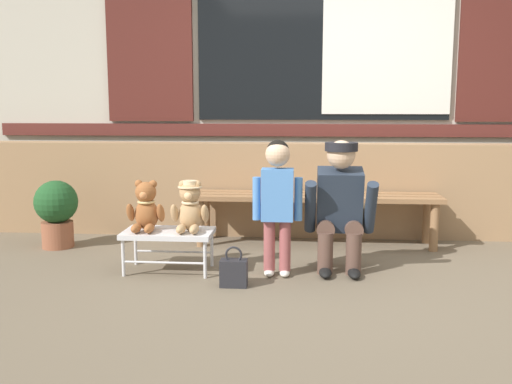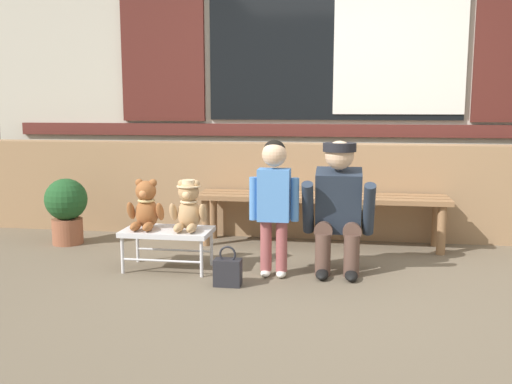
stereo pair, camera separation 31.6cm
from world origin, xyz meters
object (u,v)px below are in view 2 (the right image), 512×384
at_px(teddy_bear_with_hat, 188,206).
at_px(handbag_on_ground, 228,272).
at_px(child_standing, 274,193).
at_px(potted_plant, 66,207).
at_px(wooden_bench_long, 321,203).
at_px(adult_crouching, 340,207).
at_px(teddy_bear_plain, 146,206).
at_px(small_display_bench, 168,234).

relative_size(teddy_bear_with_hat, handbag_on_ground, 1.34).
height_order(child_standing, potted_plant, child_standing).
height_order(wooden_bench_long, adult_crouching, adult_crouching).
relative_size(teddy_bear_plain, adult_crouching, 0.38).
xyz_separation_m(teddy_bear_plain, child_standing, (0.95, -0.05, 0.13)).
distance_m(small_display_bench, handbag_on_ground, 0.62).
height_order(child_standing, handbag_on_ground, child_standing).
relative_size(teddy_bear_plain, handbag_on_ground, 1.34).
relative_size(wooden_bench_long, adult_crouching, 2.21).
bearing_deg(teddy_bear_with_hat, teddy_bear_plain, -179.87).
relative_size(child_standing, potted_plant, 1.68).
distance_m(wooden_bench_long, potted_plant, 2.19).
bearing_deg(child_standing, handbag_on_ground, -136.68).
distance_m(wooden_bench_long, teddy_bear_plain, 1.51).
xyz_separation_m(wooden_bench_long, potted_plant, (-2.17, -0.26, -0.05)).
bearing_deg(small_display_bench, potted_plant, 150.85).
bearing_deg(teddy_bear_plain, wooden_bench_long, 35.44).
relative_size(wooden_bench_long, child_standing, 2.19).
bearing_deg(teddy_bear_plain, potted_plant, 146.93).
xyz_separation_m(small_display_bench, adult_crouching, (1.23, 0.11, 0.21)).
bearing_deg(teddy_bear_plain, small_display_bench, -0.51).
height_order(adult_crouching, handbag_on_ground, adult_crouching).
distance_m(teddy_bear_with_hat, potted_plant, 1.41).
height_order(small_display_bench, child_standing, child_standing).
height_order(teddy_bear_plain, child_standing, child_standing).
height_order(wooden_bench_long, teddy_bear_plain, teddy_bear_plain).
relative_size(small_display_bench, teddy_bear_with_hat, 1.76).
xyz_separation_m(wooden_bench_long, teddy_bear_plain, (-1.23, -0.88, 0.09)).
relative_size(small_display_bench, child_standing, 0.67).
bearing_deg(handbag_on_ground, child_standing, 43.32).
xyz_separation_m(teddy_bear_with_hat, adult_crouching, (1.07, 0.11, 0.01)).
bearing_deg(wooden_bench_long, child_standing, -107.14).
relative_size(handbag_on_ground, potted_plant, 0.48).
bearing_deg(child_standing, wooden_bench_long, 72.86).
bearing_deg(handbag_on_ground, adult_crouching, 29.94).
bearing_deg(teddy_bear_with_hat, handbag_on_ground, -41.57).
bearing_deg(adult_crouching, potted_plant, 167.81).
distance_m(adult_crouching, handbag_on_ground, 0.92).
xyz_separation_m(child_standing, adult_crouching, (0.45, 0.16, -0.11)).
height_order(wooden_bench_long, small_display_bench, wooden_bench_long).
height_order(wooden_bench_long, teddy_bear_with_hat, teddy_bear_with_hat).
height_order(handbag_on_ground, potted_plant, potted_plant).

